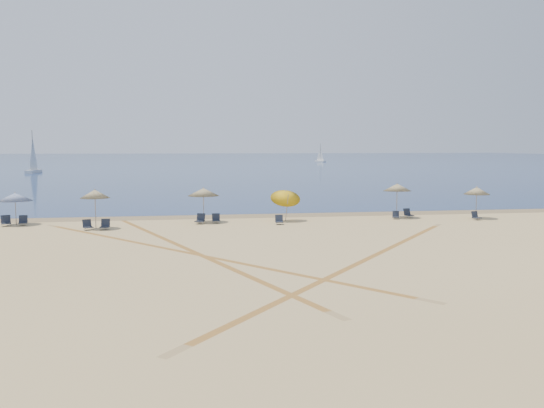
{
  "coord_description": "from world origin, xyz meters",
  "views": [
    {
      "loc": [
        -6.26,
        -19.87,
        5.38
      ],
      "look_at": [
        0.0,
        20.0,
        1.3
      ],
      "focal_mm": 37.73,
      "sensor_mm": 36.0,
      "label": 1
    }
  ],
  "objects_px": {
    "chair_3": "(105,225)",
    "chair_7": "(396,215)",
    "chair_2": "(88,225)",
    "umbrella_3": "(286,195)",
    "sailboat_0": "(320,156)",
    "sailboat_1": "(33,160)",
    "chair_1": "(23,221)",
    "umbrella_0": "(15,197)",
    "chair_5": "(216,219)",
    "umbrella_5": "(477,191)",
    "chair_8": "(408,214)",
    "umbrella_4": "(397,187)",
    "chair_4": "(200,219)",
    "chair_6": "(279,220)",
    "chair_0": "(6,221)",
    "umbrella_1": "(95,194)",
    "umbrella_2": "(203,192)",
    "chair_9": "(476,216)"
  },
  "relations": [
    {
      "from": "chair_1",
      "to": "sailboat_0",
      "type": "height_order",
      "value": "sailboat_0"
    },
    {
      "from": "chair_7",
      "to": "sailboat_0",
      "type": "distance_m",
      "value": 157.48
    },
    {
      "from": "umbrella_4",
      "to": "chair_1",
      "type": "relative_size",
      "value": 3.62
    },
    {
      "from": "sailboat_1",
      "to": "chair_3",
      "type": "bearing_deg",
      "value": -67.38
    },
    {
      "from": "umbrella_2",
      "to": "chair_4",
      "type": "distance_m",
      "value": 2.05
    },
    {
      "from": "umbrella_1",
      "to": "chair_0",
      "type": "height_order",
      "value": "umbrella_1"
    },
    {
      "from": "chair_7",
      "to": "chair_1",
      "type": "bearing_deg",
      "value": -160.18
    },
    {
      "from": "chair_4",
      "to": "chair_6",
      "type": "relative_size",
      "value": 1.27
    },
    {
      "from": "umbrella_0",
      "to": "chair_1",
      "type": "bearing_deg",
      "value": -31.82
    },
    {
      "from": "umbrella_1",
      "to": "umbrella_5",
      "type": "bearing_deg",
      "value": 2.48
    },
    {
      "from": "chair_1",
      "to": "chair_6",
      "type": "distance_m",
      "value": 17.57
    },
    {
      "from": "umbrella_2",
      "to": "chair_8",
      "type": "distance_m",
      "value": 15.55
    },
    {
      "from": "chair_8",
      "to": "chair_0",
      "type": "bearing_deg",
      "value": 165.46
    },
    {
      "from": "umbrella_4",
      "to": "chair_4",
      "type": "distance_m",
      "value": 15.06
    },
    {
      "from": "umbrella_5",
      "to": "chair_8",
      "type": "xyz_separation_m",
      "value": [
        -4.85,
        1.24,
        -1.78
      ]
    },
    {
      "from": "umbrella_0",
      "to": "chair_5",
      "type": "bearing_deg",
      "value": -5.13
    },
    {
      "from": "umbrella_2",
      "to": "umbrella_4",
      "type": "relative_size",
      "value": 0.95
    },
    {
      "from": "chair_0",
      "to": "chair_8",
      "type": "xyz_separation_m",
      "value": [
        28.78,
        0.22,
        -0.02
      ]
    },
    {
      "from": "umbrella_3",
      "to": "umbrella_2",
      "type": "bearing_deg",
      "value": 175.73
    },
    {
      "from": "chair_0",
      "to": "chair_6",
      "type": "height_order",
      "value": "chair_0"
    },
    {
      "from": "chair_3",
      "to": "chair_4",
      "type": "height_order",
      "value": "chair_4"
    },
    {
      "from": "umbrella_4",
      "to": "chair_3",
      "type": "xyz_separation_m",
      "value": [
        -21.07,
        -3.09,
        -1.99
      ]
    },
    {
      "from": "umbrella_5",
      "to": "chair_3",
      "type": "height_order",
      "value": "umbrella_5"
    },
    {
      "from": "umbrella_0",
      "to": "chair_8",
      "type": "bearing_deg",
      "value": -0.78
    },
    {
      "from": "umbrella_1",
      "to": "sailboat_0",
      "type": "height_order",
      "value": "sailboat_0"
    },
    {
      "from": "chair_1",
      "to": "umbrella_2",
      "type": "bearing_deg",
      "value": -9.68
    },
    {
      "from": "chair_4",
      "to": "chair_9",
      "type": "relative_size",
      "value": 1.23
    },
    {
      "from": "umbrella_5",
      "to": "sailboat_1",
      "type": "distance_m",
      "value": 97.39
    },
    {
      "from": "umbrella_4",
      "to": "chair_0",
      "type": "xyz_separation_m",
      "value": [
        -27.94,
        -0.39,
        -1.97
      ]
    },
    {
      "from": "chair_2",
      "to": "umbrella_3",
      "type": "bearing_deg",
      "value": -15.2
    },
    {
      "from": "umbrella_1",
      "to": "chair_4",
      "type": "bearing_deg",
      "value": 11.01
    },
    {
      "from": "umbrella_4",
      "to": "chair_1",
      "type": "bearing_deg",
      "value": -179.73
    },
    {
      "from": "umbrella_5",
      "to": "umbrella_0",
      "type": "bearing_deg",
      "value": 177.18
    },
    {
      "from": "chair_3",
      "to": "chair_4",
      "type": "bearing_deg",
      "value": 20.75
    },
    {
      "from": "chair_3",
      "to": "chair_7",
      "type": "height_order",
      "value": "chair_3"
    },
    {
      "from": "chair_9",
      "to": "chair_7",
      "type": "bearing_deg",
      "value": 153.78
    },
    {
      "from": "umbrella_3",
      "to": "chair_4",
      "type": "xyz_separation_m",
      "value": [
        -6.14,
        -0.43,
        -1.57
      ]
    },
    {
      "from": "chair_5",
      "to": "chair_2",
      "type": "bearing_deg",
      "value": -165.88
    },
    {
      "from": "sailboat_0",
      "to": "sailboat_1",
      "type": "relative_size",
      "value": 0.75
    },
    {
      "from": "umbrella_3",
      "to": "chair_5",
      "type": "distance_m",
      "value": 5.27
    },
    {
      "from": "umbrella_3",
      "to": "chair_6",
      "type": "relative_size",
      "value": 3.92
    },
    {
      "from": "chair_1",
      "to": "sailboat_0",
      "type": "xyz_separation_m",
      "value": [
        58.4,
        153.48,
        1.66
      ]
    },
    {
      "from": "chair_0",
      "to": "umbrella_4",
      "type": "bearing_deg",
      "value": -18.25
    },
    {
      "from": "chair_0",
      "to": "sailboat_0",
      "type": "relative_size",
      "value": 0.13
    },
    {
      "from": "chair_8",
      "to": "chair_9",
      "type": "relative_size",
      "value": 1.12
    },
    {
      "from": "chair_4",
      "to": "chair_9",
      "type": "bearing_deg",
      "value": 18.66
    },
    {
      "from": "umbrella_3",
      "to": "chair_0",
      "type": "height_order",
      "value": "umbrella_3"
    },
    {
      "from": "chair_9",
      "to": "umbrella_4",
      "type": "bearing_deg",
      "value": 144.43
    },
    {
      "from": "chair_8",
      "to": "sailboat_0",
      "type": "height_order",
      "value": "sailboat_0"
    },
    {
      "from": "chair_2",
      "to": "chair_7",
      "type": "xyz_separation_m",
      "value": [
        21.77,
        2.25,
        -0.03
      ]
    }
  ]
}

